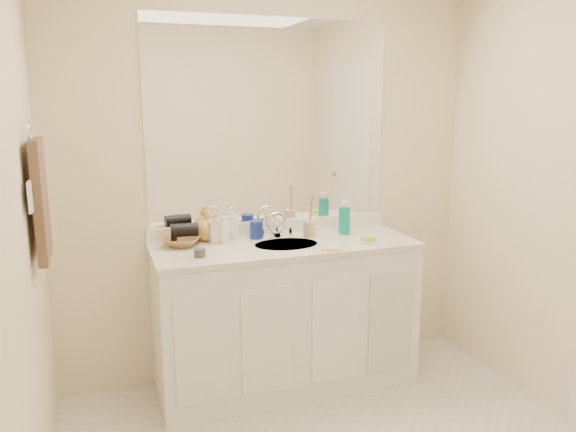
{
  "coord_description": "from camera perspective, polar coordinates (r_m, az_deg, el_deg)",
  "views": [
    {
      "loc": [
        -1.01,
        -1.94,
        1.7
      ],
      "look_at": [
        0.0,
        0.97,
        1.05
      ],
      "focal_mm": 35.0,
      "sensor_mm": 36.0,
      "label": 1
    }
  ],
  "objects": [
    {
      "name": "wall_back",
      "position": [
        3.43,
        -1.79,
        3.52
      ],
      "size": [
        2.6,
        0.02,
        2.4
      ],
      "primitive_type": "cube",
      "color": "#FAE9C3",
      "rests_on": "floor"
    },
    {
      "name": "wall_left",
      "position": [
        2.02,
        -26.72,
        -3.77
      ],
      "size": [
        0.02,
        2.6,
        2.4
      ],
      "primitive_type": "cube",
      "color": "#FAE9C3",
      "rests_on": "floor"
    },
    {
      "name": "vanity_cabinet",
      "position": [
        3.38,
        -0.28,
        -10.24
      ],
      "size": [
        1.5,
        0.55,
        0.85
      ],
      "primitive_type": "cube",
      "color": "white",
      "rests_on": "floor"
    },
    {
      "name": "countertop",
      "position": [
        3.24,
        -0.29,
        -3.03
      ],
      "size": [
        1.52,
        0.57,
        0.03
      ],
      "primitive_type": "cube",
      "color": "silver",
      "rests_on": "vanity_cabinet"
    },
    {
      "name": "backsplash",
      "position": [
        3.47,
        -1.68,
        -1.1
      ],
      "size": [
        1.52,
        0.03,
        0.08
      ],
      "primitive_type": "cube",
      "color": "white",
      "rests_on": "countertop"
    },
    {
      "name": "sink_basin",
      "position": [
        3.22,
        -0.18,
        -3.06
      ],
      "size": [
        0.37,
        0.37,
        0.02
      ],
      "primitive_type": "cylinder",
      "color": "beige",
      "rests_on": "countertop"
    },
    {
      "name": "faucet",
      "position": [
        3.37,
        -1.17,
        -1.21
      ],
      "size": [
        0.02,
        0.02,
        0.11
      ],
      "primitive_type": "cylinder",
      "color": "silver",
      "rests_on": "countertop"
    },
    {
      "name": "mirror",
      "position": [
        3.39,
        -1.8,
        9.53
      ],
      "size": [
        1.48,
        0.01,
        1.2
      ],
      "primitive_type": "cube",
      "color": "white",
      "rests_on": "wall_back"
    },
    {
      "name": "blue_mug",
      "position": [
        3.34,
        -3.23,
        -1.39
      ],
      "size": [
        0.09,
        0.09,
        0.11
      ],
      "primitive_type": "cylinder",
      "rotation": [
        0.0,
        0.0,
        -0.12
      ],
      "color": "navy",
      "rests_on": "countertop"
    },
    {
      "name": "tan_cup",
      "position": [
        3.37,
        2.16,
        -1.33
      ],
      "size": [
        0.09,
        0.09,
        0.1
      ],
      "primitive_type": "cylinder",
      "rotation": [
        0.0,
        0.0,
        0.36
      ],
      "color": "#C8B88D",
      "rests_on": "countertop"
    },
    {
      "name": "toothbrush",
      "position": [
        3.35,
        2.34,
        0.35
      ],
      "size": [
        0.02,
        0.04,
        0.21
      ],
      "primitive_type": "cylinder",
      "rotation": [
        0.14,
        0.0,
        0.28
      ],
      "color": "#EA3D8A",
      "rests_on": "tan_cup"
    },
    {
      "name": "mouthwash_bottle",
      "position": [
        3.46,
        5.74,
        -0.46
      ],
      "size": [
        0.08,
        0.08,
        0.17
      ],
      "primitive_type": "cylinder",
      "rotation": [
        0.0,
        0.0,
        0.19
      ],
      "color": "#0B8E89",
      "rests_on": "countertop"
    },
    {
      "name": "soap_dish",
      "position": [
        3.28,
        8.19,
        -2.61
      ],
      "size": [
        0.12,
        0.11,
        0.01
      ],
      "primitive_type": "cube",
      "rotation": [
        0.0,
        0.0,
        -0.42
      ],
      "color": "white",
      "rests_on": "countertop"
    },
    {
      "name": "green_soap",
      "position": [
        3.27,
        8.2,
        -2.3
      ],
      "size": [
        0.08,
        0.06,
        0.03
      ],
      "primitive_type": "cube",
      "rotation": [
        0.0,
        0.0,
        0.09
      ],
      "color": "#A6DE36",
      "rests_on": "soap_dish"
    },
    {
      "name": "orange_comb",
      "position": [
        3.1,
        4.43,
        -3.46
      ],
      "size": [
        0.12,
        0.07,
        0.0
      ],
      "primitive_type": "cube",
      "rotation": [
        0.0,
        0.0,
        -0.43
      ],
      "color": "orange",
      "rests_on": "countertop"
    },
    {
      "name": "dark_jar",
      "position": [
        3.0,
        -8.95,
        -3.72
      ],
      "size": [
        0.08,
        0.08,
        0.04
      ],
      "primitive_type": "cylinder",
      "rotation": [
        0.0,
        0.0,
        -0.36
      ],
      "color": "#3C3D44",
      "rests_on": "countertop"
    },
    {
      "name": "extra_white_bottle",
      "position": [
        3.24,
        -6.44,
        -1.41
      ],
      "size": [
        0.06,
        0.06,
        0.16
      ],
      "primitive_type": "cylinder",
      "rotation": [
        0.0,
        0.0,
        -0.11
      ],
      "color": "white",
      "rests_on": "countertop"
    },
    {
      "name": "soap_bottle_white",
      "position": [
        3.34,
        -5.69,
        -0.67
      ],
      "size": [
        0.09,
        0.09,
        0.19
      ],
      "primitive_type": "imported",
      "rotation": [
        0.0,
        0.0,
        -0.19
      ],
      "color": "white",
      "rests_on": "countertop"
    },
    {
      "name": "soap_bottle_cream",
      "position": [
        3.26,
        -7.38,
        -1.14
      ],
      "size": [
        0.09,
        0.09,
        0.18
      ],
      "primitive_type": "imported",
      "rotation": [
        0.0,
        0.0,
        0.13
      ],
      "color": "beige",
      "rests_on": "countertop"
    },
    {
      "name": "soap_bottle_yellow",
      "position": [
        3.31,
        -8.18,
        -0.94
      ],
      "size": [
        0.17,
        0.17,
        0.18
      ],
      "primitive_type": "imported",
      "rotation": [
        0.0,
        0.0,
        -0.21
      ],
      "color": "#DCB855",
      "rests_on": "countertop"
    },
    {
      "name": "wicker_basket",
      "position": [
        3.23,
        -10.79,
        -2.54
      ],
      "size": [
        0.28,
        0.28,
        0.05
      ],
      "primitive_type": "imported",
      "rotation": [
        0.0,
        0.0,
        -0.42
      ],
      "color": "olive",
      "rests_on": "countertop"
    },
    {
      "name": "hair_dryer",
      "position": [
        3.22,
        -10.48,
        -1.42
      ],
      "size": [
        0.16,
        0.09,
        0.08
      ],
      "primitive_type": "cylinder",
      "rotation": [
        0.0,
        1.57,
        -0.09
      ],
      "color": "black",
      "rests_on": "wicker_basket"
    },
    {
      "name": "towel_ring",
      "position": [
        2.73,
        -24.78,
        7.65
      ],
      "size": [
        0.01,
        0.11,
        0.11
      ],
      "primitive_type": "torus",
      "rotation": [
        0.0,
        1.57,
        0.0
      ],
      "color": "silver",
      "rests_on": "wall_left"
    },
    {
      "name": "hand_towel",
      "position": [
        2.76,
        -23.82,
        1.48
      ],
      "size": [
        0.04,
        0.32,
        0.55
      ],
      "primitive_type": "cube",
      "color": "#3F2D21",
      "rests_on": "towel_ring"
    },
    {
      "name": "switch_plate",
      "position": [
        2.56,
        -24.73,
        1.78
      ],
      "size": [
        0.01,
        0.08,
        0.13
      ],
      "primitive_type": "cube",
      "color": "white",
      "rests_on": "wall_left"
    }
  ]
}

